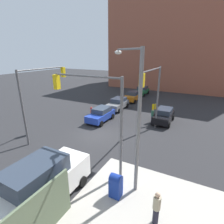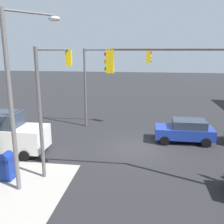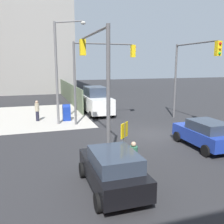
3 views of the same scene
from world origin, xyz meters
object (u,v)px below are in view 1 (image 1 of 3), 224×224
(traffic_signal_se_corner, at_px, (41,89))
(sedan_gray, at_px, (118,104))
(fire_hydrant, at_px, (91,110))
(van_white_delivery, at_px, (43,183))
(traffic_signal_ne_corner, at_px, (93,105))
(pedestrian_crossing, at_px, (153,115))
(hatchback_blue, at_px, (101,114))
(pedestrian_waiting, at_px, (156,207))
(mailbox_blue, at_px, (116,185))
(coupe_orange, at_px, (133,96))
(hatchback_green, at_px, (142,90))
(street_lamp_corner, at_px, (135,113))
(sedan_black, at_px, (164,115))
(traffic_signal_nw_corner, at_px, (153,89))

(traffic_signal_se_corner, relative_size, sedan_gray, 1.56)
(fire_hydrant, height_order, van_white_delivery, van_white_delivery)
(traffic_signal_ne_corner, bearing_deg, pedestrian_crossing, 172.88)
(hatchback_blue, bearing_deg, traffic_signal_se_corner, -25.61)
(traffic_signal_se_corner, bearing_deg, pedestrian_waiting, 69.75)
(traffic_signal_se_corner, height_order, pedestrian_waiting, traffic_signal_se_corner)
(mailbox_blue, xyz_separation_m, coupe_orange, (-20.06, -6.77, 0.08))
(sedan_gray, height_order, van_white_delivery, van_white_delivery)
(coupe_orange, distance_m, hatchback_green, 5.15)
(street_lamp_corner, distance_m, van_white_delivery, 6.06)
(mailbox_blue, bearing_deg, pedestrian_crossing, -174.29)
(street_lamp_corner, xyz_separation_m, hatchback_blue, (-8.34, -7.24, -3.86))
(mailbox_blue, bearing_deg, sedan_black, -179.73)
(traffic_signal_ne_corner, bearing_deg, mailbox_blue, 55.64)
(traffic_signal_se_corner, xyz_separation_m, hatchback_blue, (-5.77, 2.77, -3.79))
(hatchback_green, xyz_separation_m, hatchback_blue, (15.65, 0.13, -0.00))
(traffic_signal_nw_corner, bearing_deg, mailbox_blue, 3.40)
(pedestrian_waiting, bearing_deg, hatchback_blue, -94.19)
(mailbox_blue, relative_size, fire_hydrant, 1.52)
(traffic_signal_ne_corner, xyz_separation_m, mailbox_blue, (1.70, 2.49, -3.85))
(traffic_signal_se_corner, relative_size, street_lamp_corner, 0.81)
(coupe_orange, distance_m, van_white_delivery, 22.50)
(sedan_black, bearing_deg, pedestrian_waiting, 10.51)
(traffic_signal_nw_corner, relative_size, hatchback_blue, 1.62)
(traffic_signal_ne_corner, height_order, van_white_delivery, traffic_signal_ne_corner)
(sedan_black, bearing_deg, traffic_signal_se_corner, -46.78)
(traffic_signal_nw_corner, distance_m, hatchback_green, 18.35)
(traffic_signal_ne_corner, distance_m, pedestrian_waiting, 6.54)
(street_lamp_corner, height_order, van_white_delivery, street_lamp_corner)
(traffic_signal_se_corner, distance_m, pedestrian_crossing, 12.27)
(sedan_black, relative_size, pedestrian_waiting, 2.24)
(traffic_signal_se_corner, bearing_deg, traffic_signal_nw_corner, 117.23)
(hatchback_green, distance_m, van_white_delivery, 27.60)
(fire_hydrant, distance_m, hatchback_green, 14.21)
(traffic_signal_nw_corner, relative_size, traffic_signal_se_corner, 1.00)
(mailbox_blue, bearing_deg, traffic_signal_ne_corner, -124.36)
(street_lamp_corner, xyz_separation_m, pedestrian_crossing, (-10.78, -1.70, -3.86))
(traffic_signal_se_corner, distance_m, hatchback_green, 21.91)
(traffic_signal_ne_corner, bearing_deg, hatchback_green, -169.46)
(sedan_black, xyz_separation_m, van_white_delivery, (14.81, -3.14, 0.44))
(fire_hydrant, xyz_separation_m, pedestrian_crossing, (-0.80, 8.00, 0.36))
(traffic_signal_nw_corner, height_order, street_lamp_corner, street_lamp_corner)
(traffic_signal_nw_corner, bearing_deg, street_lamp_corner, 7.94)
(traffic_signal_ne_corner, height_order, mailbox_blue, traffic_signal_ne_corner)
(sedan_gray, height_order, hatchback_blue, same)
(traffic_signal_nw_corner, xyz_separation_m, van_white_delivery, (10.57, -2.70, -3.38))
(coupe_orange, bearing_deg, pedestrian_waiting, 23.94)
(hatchback_blue, bearing_deg, sedan_black, 114.93)
(traffic_signal_se_corner, distance_m, pedestrian_waiting, 13.21)
(pedestrian_waiting, bearing_deg, traffic_signal_se_corner, -66.40)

